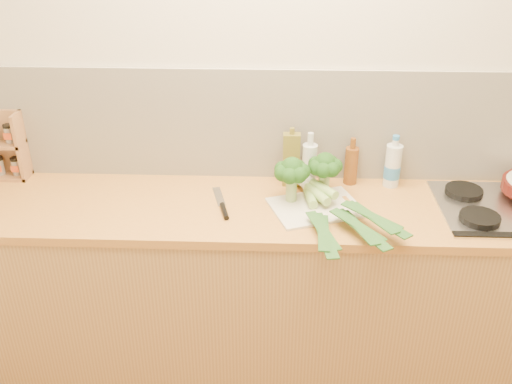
# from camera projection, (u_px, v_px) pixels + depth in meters

# --- Properties ---
(room_shell) EXTENTS (3.50, 3.50, 3.50)m
(room_shell) POSITION_uv_depth(u_px,v_px,m) (277.00, 125.00, 2.69)
(room_shell) COLOR beige
(room_shell) RESTS_ON ground
(counter) EXTENTS (3.20, 0.62, 0.90)m
(counter) POSITION_uv_depth(u_px,v_px,m) (274.00, 285.00, 2.78)
(counter) COLOR tan
(counter) RESTS_ON ground
(gas_hob) EXTENTS (0.58, 0.50, 0.04)m
(gas_hob) POSITION_uv_depth(u_px,v_px,m) (506.00, 207.00, 2.52)
(gas_hob) COLOR silver
(gas_hob) RESTS_ON counter
(chopping_board) EXTENTS (0.46, 0.40, 0.01)m
(chopping_board) POSITION_uv_depth(u_px,v_px,m) (316.00, 207.00, 2.54)
(chopping_board) COLOR beige
(chopping_board) RESTS_ON counter
(broccoli_left) EXTENTS (0.16, 0.16, 0.21)m
(broccoli_left) POSITION_uv_depth(u_px,v_px,m) (292.00, 172.00, 2.52)
(broccoli_left) COLOR #86A560
(broccoli_left) RESTS_ON chopping_board
(broccoli_right) EXTENTS (0.16, 0.16, 0.21)m
(broccoli_right) POSITION_uv_depth(u_px,v_px,m) (325.00, 167.00, 2.57)
(broccoli_right) COLOR #86A560
(broccoli_right) RESTS_ON chopping_board
(leek_front) EXTENTS (0.15, 0.68, 0.04)m
(leek_front) POSITION_uv_depth(u_px,v_px,m) (313.00, 205.00, 2.50)
(leek_front) COLOR white
(leek_front) RESTS_ON chopping_board
(leek_mid) EXTENTS (0.38, 0.64, 0.04)m
(leek_mid) POSITION_uv_depth(u_px,v_px,m) (326.00, 201.00, 2.50)
(leek_mid) COLOR white
(leek_mid) RESTS_ON chopping_board
(leek_back) EXTENTS (0.46, 0.58, 0.04)m
(leek_back) POSITION_uv_depth(u_px,v_px,m) (335.00, 195.00, 2.50)
(leek_back) COLOR white
(leek_back) RESTS_ON chopping_board
(chefs_knife) EXTENTS (0.11, 0.31, 0.02)m
(chefs_knife) POSITION_uv_depth(u_px,v_px,m) (223.00, 207.00, 2.53)
(chefs_knife) COLOR silver
(chefs_knife) RESTS_ON counter
(oil_tin) EXTENTS (0.08, 0.05, 0.29)m
(oil_tin) POSITION_uv_depth(u_px,v_px,m) (291.00, 159.00, 2.68)
(oil_tin) COLOR olive
(oil_tin) RESTS_ON counter
(glass_bottle) EXTENTS (0.07, 0.07, 0.27)m
(glass_bottle) POSITION_uv_depth(u_px,v_px,m) (309.00, 165.00, 2.68)
(glass_bottle) COLOR silver
(glass_bottle) RESTS_ON counter
(amber_bottle) EXTENTS (0.06, 0.06, 0.23)m
(amber_bottle) POSITION_uv_depth(u_px,v_px,m) (351.00, 165.00, 2.72)
(amber_bottle) COLOR brown
(amber_bottle) RESTS_ON counter
(water_bottle) EXTENTS (0.08, 0.08, 0.24)m
(water_bottle) POSITION_uv_depth(u_px,v_px,m) (392.00, 167.00, 2.69)
(water_bottle) COLOR silver
(water_bottle) RESTS_ON counter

